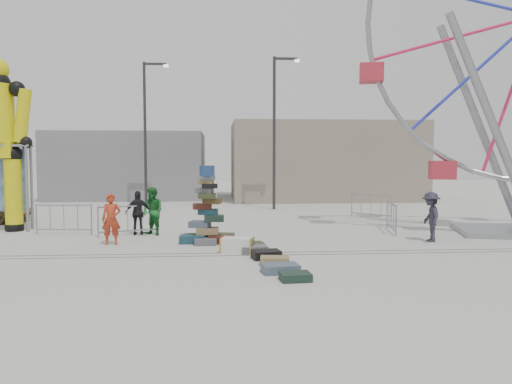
{
  "coord_description": "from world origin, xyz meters",
  "views": [
    {
      "loc": [
        0.09,
        -13.25,
        2.76
      ],
      "look_at": [
        1.22,
        2.0,
        1.69
      ],
      "focal_mm": 35.0,
      "sensor_mm": 36.0,
      "label": 1
    }
  ],
  "objects": [
    {
      "name": "pedestrian_black",
      "position": [
        -2.78,
        4.63,
        0.79
      ],
      "size": [
        0.95,
        0.46,
        1.57
      ],
      "primitive_type": "imported",
      "rotation": [
        0.0,
        0.0,
        3.22
      ],
      "color": "black",
      "rests_on": "ground"
    },
    {
      "name": "barricade_wheel_back",
      "position": [
        6.95,
        8.75,
        0.55
      ],
      "size": [
        1.46,
        1.51,
        1.1
      ],
      "primitive_type": null,
      "rotation": [
        0.0,
        0.0,
        -0.81
      ],
      "color": "gray",
      "rests_on": "ground"
    },
    {
      "name": "pedestrian_green",
      "position": [
        -2.26,
        4.53,
        0.85
      ],
      "size": [
        1.05,
        1.02,
        1.7
      ],
      "primitive_type": "imported",
      "rotation": [
        0.0,
        0.0,
        -0.68
      ],
      "color": "#196524",
      "rests_on": "ground"
    },
    {
      "name": "track_line_far",
      "position": [
        0.0,
        1.0,
        0.0
      ],
      "size": [
        40.0,
        0.04,
        0.01
      ],
      "primitive_type": "cube",
      "color": "#47443F",
      "rests_on": "ground"
    },
    {
      "name": "barricade_dummy_b",
      "position": [
        -5.45,
        4.9,
        0.55
      ],
      "size": [
        2.0,
        0.33,
        1.1
      ],
      "primitive_type": null,
      "rotation": [
        0.0,
        0.0,
        -0.12
      ],
      "color": "gray",
      "rests_on": "ground"
    },
    {
      "name": "steamer_trunk",
      "position": [
        0.61,
        1.07,
        0.22
      ],
      "size": [
        1.03,
        0.76,
        0.43
      ],
      "primitive_type": "cube",
      "rotation": [
        0.0,
        0.0,
        -0.27
      ],
      "color": "silver",
      "rests_on": "ground"
    },
    {
      "name": "building_left",
      "position": [
        -6.0,
        22.0,
        2.2
      ],
      "size": [
        10.0,
        8.0,
        4.4
      ],
      "primitive_type": "cube",
      "color": "gray",
      "rests_on": "ground"
    },
    {
      "name": "row_case_2",
      "position": [
        1.36,
        0.11,
        0.12
      ],
      "size": [
        0.84,
        0.67,
        0.24
      ],
      "primitive_type": "cube",
      "rotation": [
        0.0,
        0.0,
        0.17
      ],
      "color": "black",
      "rests_on": "ground"
    },
    {
      "name": "barricade_wheel_front",
      "position": [
        6.44,
        4.64,
        0.55
      ],
      "size": [
        0.46,
        1.99,
        1.1
      ],
      "primitive_type": null,
      "rotation": [
        0.0,
        0.0,
        1.39
      ],
      "color": "gray",
      "rests_on": "ground"
    },
    {
      "name": "barricade_dummy_c",
      "position": [
        -3.12,
        4.41,
        0.55
      ],
      "size": [
        1.92,
        0.77,
        1.1
      ],
      "primitive_type": null,
      "rotation": [
        0.0,
        0.0,
        0.34
      ],
      "color": "gray",
      "rests_on": "ground"
    },
    {
      "name": "pedestrian_red",
      "position": [
        -3.31,
        2.67,
        0.81
      ],
      "size": [
        0.63,
        0.45,
        1.62
      ],
      "primitive_type": "imported",
      "rotation": [
        0.0,
        0.0,
        0.11
      ],
      "color": "#AB3218",
      "rests_on": "ground"
    },
    {
      "name": "row_case_0",
      "position": [
        1.01,
        1.68,
        0.09
      ],
      "size": [
        0.9,
        0.64,
        0.19
      ],
      "primitive_type": "cube",
      "rotation": [
        0.0,
        0.0,
        0.16
      ],
      "color": "#364221",
      "rests_on": "ground"
    },
    {
      "name": "pedestrian_grey",
      "position": [
        6.99,
        2.49,
        0.82
      ],
      "size": [
        0.73,
        1.12,
        1.64
      ],
      "primitive_type": "imported",
      "rotation": [
        0.0,
        0.0,
        -1.69
      ],
      "color": "#23232F",
      "rests_on": "ground"
    },
    {
      "name": "row_case_1",
      "position": [
        1.09,
        0.98,
        0.11
      ],
      "size": [
        0.83,
        0.63,
        0.21
      ],
      "primitive_type": "cube",
      "rotation": [
        0.0,
        0.0,
        0.12
      ],
      "color": "slate",
      "rests_on": "ground"
    },
    {
      "name": "ground",
      "position": [
        0.0,
        0.0,
        0.0
      ],
      "size": [
        90.0,
        90.0,
        0.0
      ],
      "primitive_type": "plane",
      "color": "#9E9E99",
      "rests_on": "ground"
    },
    {
      "name": "row_case_4",
      "position": [
        1.54,
        -1.55,
        0.11
      ],
      "size": [
        0.94,
        0.69,
        0.21
      ],
      "primitive_type": "cube",
      "rotation": [
        0.0,
        0.0,
        0.14
      ],
      "color": "#4D5D6E",
      "rests_on": "ground"
    },
    {
      "name": "lamp_post_right",
      "position": [
        3.09,
        13.0,
        4.48
      ],
      "size": [
        1.41,
        0.25,
        8.0
      ],
      "color": "#2D2D30",
      "rests_on": "ground"
    },
    {
      "name": "building_right",
      "position": [
        7.0,
        20.0,
        2.5
      ],
      "size": [
        12.0,
        8.0,
        5.0
      ],
      "primitive_type": "cube",
      "color": "gray",
      "rests_on": "ground"
    },
    {
      "name": "row_case_3",
      "position": [
        1.51,
        -0.65,
        0.1
      ],
      "size": [
        0.78,
        0.55,
        0.21
      ],
      "primitive_type": "cube",
      "rotation": [
        0.0,
        0.0,
        -0.11
      ],
      "color": "#97804D",
      "rests_on": "ground"
    },
    {
      "name": "suitcase_tower",
      "position": [
        -0.3,
        2.91,
        0.7
      ],
      "size": [
        1.8,
        1.55,
        2.5
      ],
      "rotation": [
        0.0,
        0.0,
        -0.12
      ],
      "color": "#1B4352",
      "rests_on": "ground"
    },
    {
      "name": "lamp_post_left",
      "position": [
        -3.91,
        15.0,
        4.48
      ],
      "size": [
        1.41,
        0.25,
        8.0
      ],
      "color": "#2D2D30",
      "rests_on": "ground"
    },
    {
      "name": "row_case_5",
      "position": [
        1.79,
        -2.34,
        0.09
      ],
      "size": [
        0.72,
        0.58,
        0.19
      ],
      "primitive_type": "cube",
      "rotation": [
        0.0,
        0.0,
        0.09
      ],
      "color": "#1B3124",
      "rests_on": "ground"
    },
    {
      "name": "track_line_near",
      "position": [
        0.0,
        0.6,
        0.0
      ],
      "size": [
        40.0,
        0.04,
        0.01
      ],
      "primitive_type": "cube",
      "color": "#47443F",
      "rests_on": "ground"
    }
  ]
}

